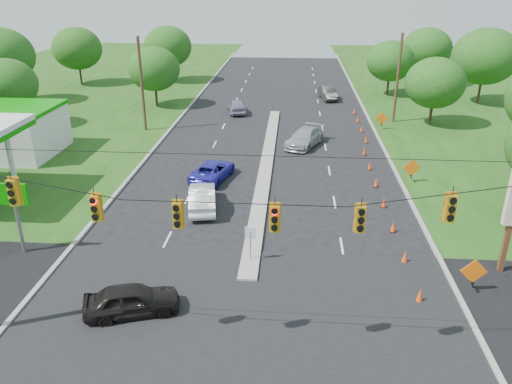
{
  "coord_description": "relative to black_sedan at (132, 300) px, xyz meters",
  "views": [
    {
      "loc": [
        2.05,
        -16.89,
        13.92
      ],
      "look_at": [
        0.08,
        8.87,
        2.8
      ],
      "focal_mm": 35.0,
      "sensor_mm": 36.0,
      "label": 1
    }
  ],
  "objects": [
    {
      "name": "cone_9",
      "position": [
        13.65,
        33.37,
        -0.37
      ],
      "size": [
        0.32,
        0.32,
        0.7
      ],
      "primitive_type": "cone",
      "color": "#FF4611",
      "rests_on": "ground"
    },
    {
      "name": "tree_11",
      "position": [
        24.88,
        53.87,
        4.24
      ],
      "size": [
        6.72,
        6.72,
        7.84
      ],
      "color": "black",
      "rests_on": "ground"
    },
    {
      "name": "curb_left",
      "position": [
        -5.22,
        28.87,
        -0.72
      ],
      "size": [
        0.25,
        110.0,
        0.16
      ],
      "primitive_type": "cube",
      "color": "gray",
      "rests_on": "ground"
    },
    {
      "name": "curb_right",
      "position": [
        14.98,
        28.87,
        -0.72
      ],
      "size": [
        0.25,
        110.0,
        0.16
      ],
      "primitive_type": "cube",
      "color": "gray",
      "rests_on": "ground"
    },
    {
      "name": "tree_10",
      "position": [
        28.88,
        42.87,
        4.86
      ],
      "size": [
        7.56,
        7.56,
        8.82
      ],
      "color": "black",
      "rests_on": "ground"
    },
    {
      "name": "dark_car_receding",
      "position": [
        11.16,
        44.1,
        0.04
      ],
      "size": [
        2.39,
        4.82,
        1.52
      ],
      "primitive_type": "imported",
      "rotation": [
        0.0,
        0.0,
        0.18
      ],
      "color": "#282828",
      "rests_on": "ground"
    },
    {
      "name": "utility_pole_far_right",
      "position": [
        17.38,
        33.87,
        3.78
      ],
      "size": [
        0.28,
        0.28,
        9.0
      ],
      "primitive_type": "cylinder",
      "color": "#422D1C",
      "rests_on": "ground"
    },
    {
      "name": "cone_1",
      "position": [
        13.05,
        5.37,
        -0.37
      ],
      "size": [
        0.32,
        0.32,
        0.7
      ],
      "primitive_type": "cone",
      "color": "#FF4611",
      "rests_on": "ground"
    },
    {
      "name": "tree_2",
      "position": [
        -21.12,
        28.87,
        3.62
      ],
      "size": [
        5.88,
        5.88,
        6.86
      ],
      "color": "black",
      "rests_on": "ground"
    },
    {
      "name": "ground",
      "position": [
        4.88,
        -1.13,
        -0.72
      ],
      "size": [
        160.0,
        160.0,
        0.0
      ],
      "primitive_type": "plane",
      "color": "black",
      "rests_on": "ground"
    },
    {
      "name": "cone_2",
      "position": [
        13.05,
        8.87,
        -0.37
      ],
      "size": [
        0.32,
        0.32,
        0.7
      ],
      "primitive_type": "cone",
      "color": "#FF4611",
      "rests_on": "ground"
    },
    {
      "name": "cone_10",
      "position": [
        13.65,
        36.87,
        -0.37
      ],
      "size": [
        0.32,
        0.32,
        0.7
      ],
      "primitive_type": "cone",
      "color": "#FF4611",
      "rests_on": "ground"
    },
    {
      "name": "tree_6",
      "position": [
        -11.12,
        53.87,
        4.24
      ],
      "size": [
        6.72,
        6.72,
        7.84
      ],
      "color": "black",
      "rests_on": "ground"
    },
    {
      "name": "blue_pickup",
      "position": [
        1.04,
        16.51,
        -0.05
      ],
      "size": [
        3.29,
        5.23,
        1.35
      ],
      "primitive_type": "imported",
      "rotation": [
        0.0,
        0.0,
        2.91
      ],
      "color": "#2723A9",
      "rests_on": "ground"
    },
    {
      "name": "cone_7",
      "position": [
        13.65,
        26.37,
        -0.37
      ],
      "size": [
        0.32,
        0.32,
        0.7
      ],
      "primitive_type": "cone",
      "color": "#FF4611",
      "rests_on": "ground"
    },
    {
      "name": "cone_8",
      "position": [
        13.65,
        29.87,
        -0.37
      ],
      "size": [
        0.32,
        0.32,
        0.7
      ],
      "primitive_type": "cone",
      "color": "#FF4611",
      "rests_on": "ground"
    },
    {
      "name": "white_sedan",
      "position": [
        1.19,
        11.24,
        0.07
      ],
      "size": [
        2.47,
        5.0,
        1.58
      ],
      "primitive_type": "imported",
      "rotation": [
        0.0,
        0.0,
        3.31
      ],
      "color": "white",
      "rests_on": "ground"
    },
    {
      "name": "cross_street",
      "position": [
        4.88,
        -1.13,
        -0.72
      ],
      "size": [
        160.0,
        14.0,
        0.02
      ],
      "primitive_type": "cube",
      "color": "black",
      "rests_on": "ground"
    },
    {
      "name": "black_sedan",
      "position": [
        0.0,
        0.0,
        0.0
      ],
      "size": [
        4.53,
        2.87,
        1.44
      ],
      "primitive_type": "imported",
      "rotation": [
        0.0,
        0.0,
        1.87
      ],
      "color": "black",
      "rests_on": "ground"
    },
    {
      "name": "median_sign",
      "position": [
        4.88,
        4.87,
        0.74
      ],
      "size": [
        0.55,
        0.06,
        2.05
      ],
      "color": "gray",
      "rests_on": "ground"
    },
    {
      "name": "cone_4",
      "position": [
        13.05,
        15.87,
        -0.37
      ],
      "size": [
        0.32,
        0.32,
        0.7
      ],
      "primitive_type": "cone",
      "color": "#FF4611",
      "rests_on": "ground"
    },
    {
      "name": "tree_9",
      "position": [
        20.88,
        32.87,
        3.62
      ],
      "size": [
        5.88,
        5.88,
        6.86
      ],
      "color": "black",
      "rests_on": "ground"
    },
    {
      "name": "work_sign_1",
      "position": [
        15.68,
        16.87,
        0.37
      ],
      "size": [
        1.27,
        0.58,
        1.37
      ],
      "color": "black",
      "rests_on": "ground"
    },
    {
      "name": "cone_3",
      "position": [
        13.05,
        12.37,
        -0.37
      ],
      "size": [
        0.32,
        0.32,
        0.7
      ],
      "primitive_type": "cone",
      "color": "#FF4611",
      "rests_on": "ground"
    },
    {
      "name": "cone_0",
      "position": [
        13.05,
        1.87,
        -0.37
      ],
      "size": [
        0.32,
        0.32,
        0.7
      ],
      "primitive_type": "cone",
      "color": "#FF4611",
      "rests_on": "ground"
    },
    {
      "name": "silver_car_far",
      "position": [
        8.02,
        25.08,
        0.05
      ],
      "size": [
        4.05,
        5.74,
        1.54
      ],
      "primitive_type": "imported",
      "rotation": [
        0.0,
        0.0,
        -0.4
      ],
      "color": "#A0A0A9",
      "rests_on": "ground"
    },
    {
      "name": "cone_5",
      "position": [
        13.05,
        19.37,
        -0.37
      ],
      "size": [
        0.32,
        0.32,
        0.7
      ],
      "primitive_type": "cone",
      "color": "#FF4611",
      "rests_on": "ground"
    },
    {
      "name": "signal_span",
      "position": [
        4.83,
        -2.13,
        4.25
      ],
      "size": [
        25.6,
        0.32,
        9.0
      ],
      "color": "#422D1C",
      "rests_on": "ground"
    },
    {
      "name": "tree_12",
      "position": [
        18.88,
        46.87,
        3.62
      ],
      "size": [
        5.88,
        5.88,
        6.86
      ],
      "color": "black",
      "rests_on": "ground"
    },
    {
      "name": "median",
      "position": [
        4.88,
        19.87,
        -0.72
      ],
      "size": [
        1.0,
        34.0,
        0.18
      ],
      "primitive_type": "cube",
      "color": "gray",
      "rests_on": "ground"
    },
    {
      "name": "work_sign_0",
      "position": [
        15.68,
        2.87,
        0.37
      ],
      "size": [
        1.27,
        0.58,
        1.37
      ],
      "color": "black",
      "rests_on": "ground"
    },
    {
      "name": "silver_car_oncoming",
      "position": [
        0.59,
        36.5,
        0.06
      ],
      "size": [
        2.85,
        4.87,
        1.56
      ],
      "primitive_type": "imported",
      "rotation": [
        0.0,
        0.0,
        3.38
      ],
      "color": "gray",
      "rests_on": "ground"
    },
    {
      "name": "utility_pole_far_left",
      "position": [
        -7.62,
        28.87,
        3.78
      ],
      "size": [
        0.28,
        0.28,
        9.0
      ],
      "primitive_type": "cylinder",
      "color": "#422D1C",
      "rests_on": "ground"
    },
    {
      "name": "tree_4",
      "position": [
        -23.12,
        50.87,
        4.24
      ],
      "size": [
        6.72,
        6.72,
        7.84
      ],
      "color": "black",
      "rests_on": "ground"
    },
    {
      "name": "tree_5",
      "position": [
        -9.12,
        38.87,
        3.62
      ],
      "size": [
        5.88,
        5.88,
        6.86
      ],
      "color": "black",
      "rests_on": "ground"
    },
    {
      "name": "tree_3",
      "position": [
        -27.12,
        38.87,
        4.86
      ],
      "size": [
        7.56,
        7.56,
        8.82
      ],
      "color": "black",
      "rests_on": "ground"
    },
    {
      "name": "cone_6",
      "position": [
        13.05,
        22.87,
        -0.37
      ],
      "size": [
        0.32,
        0.32,
        0.7
      ],
      "primitive_type": "cone",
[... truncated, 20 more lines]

